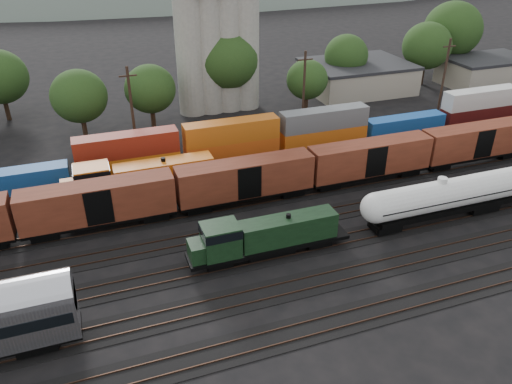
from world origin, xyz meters
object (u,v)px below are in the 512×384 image
object	(u,v)px
orange_locomotive	(137,179)
grain_silo	(216,40)
tank_car_a	(439,197)
green_locomotive	(261,237)

from	to	relation	value
orange_locomotive	grain_silo	bearing A→B (deg)	57.16
tank_car_a	orange_locomotive	xyz separation A→B (m)	(-28.57, 15.00, -0.20)
tank_car_a	orange_locomotive	bearing A→B (deg)	152.30
orange_locomotive	grain_silo	size ratio (longest dim) A/B	0.63
green_locomotive	orange_locomotive	xyz separation A→B (m)	(-9.11, 15.00, 0.25)
green_locomotive	orange_locomotive	bearing A→B (deg)	121.28
green_locomotive	orange_locomotive	distance (m)	17.55
green_locomotive	tank_car_a	world-z (taller)	tank_car_a
green_locomotive	tank_car_a	size ratio (longest dim) A/B	0.86
tank_car_a	green_locomotive	bearing A→B (deg)	-180.00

